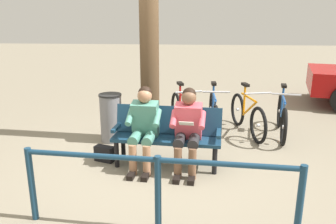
% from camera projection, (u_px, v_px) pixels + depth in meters
% --- Properties ---
extents(ground_plane, '(40.00, 40.00, 0.00)m').
position_uv_depth(ground_plane, '(159.00, 165.00, 5.19)').
color(ground_plane, gray).
extents(bench, '(1.64, 0.61, 0.87)m').
position_uv_depth(bench, '(167.00, 132.00, 5.13)').
color(bench, navy).
rests_on(bench, ground).
extents(person_reading, '(0.51, 0.79, 1.20)m').
position_uv_depth(person_reading, '(188.00, 126.00, 4.88)').
color(person_reading, '#D84C59').
rests_on(person_reading, ground).
extents(person_companion, '(0.51, 0.79, 1.20)m').
position_uv_depth(person_companion, '(144.00, 124.00, 4.98)').
color(person_companion, '#4C8C7A').
rests_on(person_companion, ground).
extents(handbag, '(0.33, 0.23, 0.24)m').
position_uv_depth(handbag, '(104.00, 154.00, 5.31)').
color(handbag, black).
rests_on(handbag, ground).
extents(tree_trunk, '(0.32, 0.32, 3.79)m').
position_uv_depth(tree_trunk, '(149.00, 33.00, 5.65)').
color(tree_trunk, '#4C3823').
rests_on(tree_trunk, ground).
extents(litter_bin, '(0.40, 0.40, 0.86)m').
position_uv_depth(litter_bin, '(111.00, 118.00, 6.06)').
color(litter_bin, slate).
rests_on(litter_bin, ground).
extents(bicycle_blue, '(0.48, 1.67, 0.94)m').
position_uv_depth(bicycle_blue, '(282.00, 117.00, 6.35)').
color(bicycle_blue, black).
rests_on(bicycle_blue, ground).
extents(bicycle_red, '(0.56, 1.65, 0.94)m').
position_uv_depth(bicycle_red, '(247.00, 115.00, 6.45)').
color(bicycle_red, black).
rests_on(bicycle_red, ground).
extents(bicycle_black, '(0.48, 1.68, 0.94)m').
position_uv_depth(bicycle_black, '(213.00, 114.00, 6.55)').
color(bicycle_black, black).
rests_on(bicycle_black, ground).
extents(bicycle_green, '(0.63, 1.63, 0.94)m').
position_uv_depth(bicycle_green, '(182.00, 114.00, 6.55)').
color(bicycle_green, black).
rests_on(bicycle_green, ground).
extents(railing_fence, '(2.85, 0.29, 0.85)m').
position_uv_depth(railing_fence, '(158.00, 180.00, 3.48)').
color(railing_fence, navy).
rests_on(railing_fence, ground).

